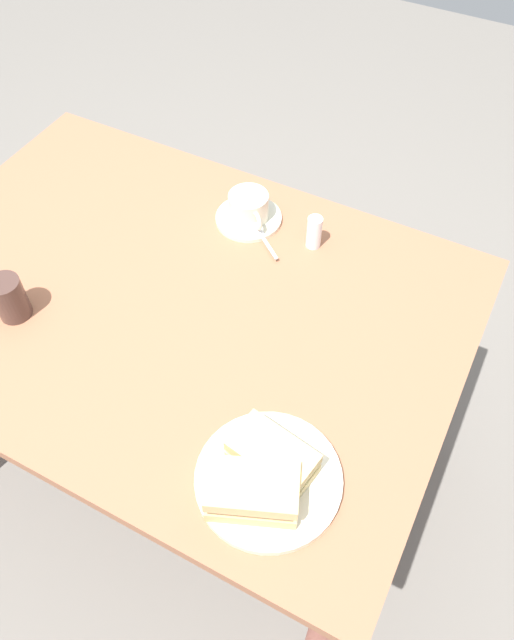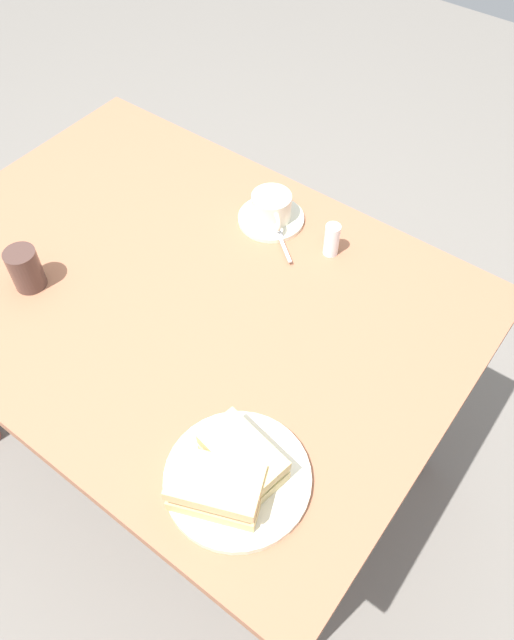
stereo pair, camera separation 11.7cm
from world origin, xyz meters
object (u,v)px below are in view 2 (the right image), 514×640
(sandwich_front, at_px, (243,457))
(coffee_cup, at_px, (272,206))
(dining_table, at_px, (181,313))
(drinking_glass, at_px, (25,269))
(sandwich_plate, at_px, (238,478))
(spoon, at_px, (281,240))
(coffee_saucer, at_px, (271,218))
(salt_shaker, at_px, (332,240))
(sandwich_back, at_px, (216,488))

(sandwich_front, bearing_deg, coffee_cup, -58.40)
(dining_table, distance_m, drinking_glass, 0.33)
(sandwich_plate, xyz_separation_m, spoon, (0.26, -0.48, 0.01))
(dining_table, height_order, coffee_saucer, coffee_saucer)
(sandwich_front, relative_size, coffee_saucer, 1.01)
(coffee_cup, bearing_deg, sandwich_front, 121.60)
(dining_table, distance_m, spoon, 0.27)
(sandwich_plate, relative_size, coffee_saucer, 1.63)
(coffee_saucer, relative_size, salt_shaker, 1.94)
(sandwich_back, relative_size, coffee_saucer, 1.10)
(dining_table, relative_size, sandwich_back, 7.26)
(sandwich_plate, xyz_separation_m, drinking_glass, (0.60, -0.08, 0.04))
(sandwich_front, bearing_deg, sandwich_back, 89.43)
(sandwich_plate, bearing_deg, coffee_cup, -59.10)
(sandwich_back, bearing_deg, dining_table, -40.63)
(sandwich_back, relative_size, coffee_cup, 1.61)
(sandwich_plate, height_order, sandwich_front, sandwich_front)
(dining_table, distance_m, sandwich_front, 0.44)
(coffee_cup, bearing_deg, salt_shaker, 178.30)
(salt_shaker, bearing_deg, sandwich_plate, 106.72)
(coffee_saucer, distance_m, salt_shaker, 0.16)
(salt_shaker, height_order, drinking_glass, drinking_glass)
(sandwich_front, bearing_deg, spoon, -61.34)
(sandwich_back, bearing_deg, salt_shaker, -75.03)
(sandwich_front, relative_size, salt_shaker, 1.95)
(dining_table, relative_size, drinking_glass, 12.95)
(coffee_saucer, relative_size, drinking_glass, 1.62)
(salt_shaker, relative_size, drinking_glass, 0.84)
(spoon, bearing_deg, sandwich_plate, 117.98)
(drinking_glass, bearing_deg, sandwich_plate, 172.17)
(coffee_cup, height_order, spoon, coffee_cup)
(sandwich_back, relative_size, spoon, 1.91)
(sandwich_front, xyz_separation_m, salt_shaker, (0.15, -0.50, -0.00))
(coffee_cup, distance_m, drinking_glass, 0.53)
(sandwich_front, distance_m, spoon, 0.53)
(sandwich_front, bearing_deg, coffee_saucer, -58.35)
(spoon, xyz_separation_m, drinking_glass, (0.34, 0.40, 0.03))
(salt_shaker, xyz_separation_m, drinking_glass, (0.44, 0.44, 0.01))
(sandwich_plate, height_order, coffee_saucer, sandwich_plate)
(dining_table, distance_m, sandwich_plate, 0.45)
(dining_table, xyz_separation_m, coffee_saucer, (-0.04, -0.28, 0.09))
(dining_table, xyz_separation_m, sandwich_plate, (-0.36, 0.26, 0.10))
(sandwich_plate, distance_m, sandwich_back, 0.06)
(coffee_cup, bearing_deg, dining_table, 81.90)
(dining_table, relative_size, sandwich_plate, 4.90)
(drinking_glass, bearing_deg, coffee_cup, -122.32)
(dining_table, height_order, sandwich_back, sandwich_back)
(sandwich_front, xyz_separation_m, spoon, (0.25, -0.46, -0.03))
(sandwich_front, height_order, spoon, sandwich_front)
(dining_table, distance_m, coffee_cup, 0.31)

